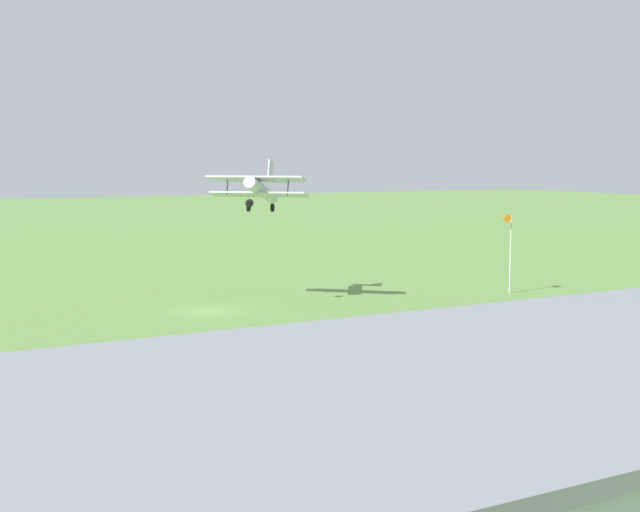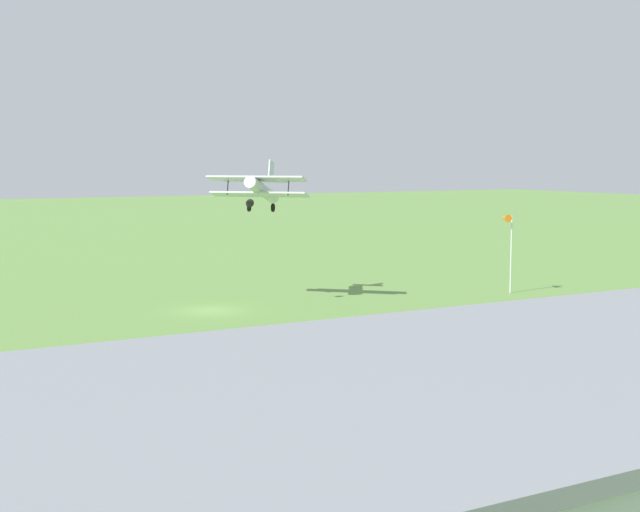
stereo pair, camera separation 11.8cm
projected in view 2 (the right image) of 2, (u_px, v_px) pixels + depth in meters
ground_plane at (211, 311)px, 62.06m from camera, size 400.00×400.00×0.00m
hangar at (625, 451)px, 23.04m from camera, size 36.00×13.91×5.96m
biplane at (261, 189)px, 65.00m from camera, size 7.09×7.09×3.93m
person_crossing_taxiway at (582, 364)px, 42.51m from camera, size 0.44×0.44×1.56m
person_beside_truck at (593, 354)px, 44.56m from camera, size 0.47×0.47×1.55m
windsock at (506, 224)px, 69.52m from camera, size 1.24×1.42×6.45m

